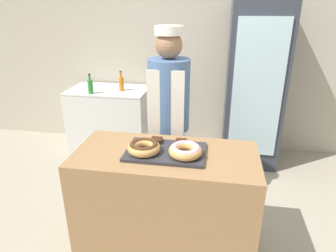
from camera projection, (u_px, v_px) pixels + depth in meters
ground_plane at (166, 246)px, 2.58m from camera, size 14.00×14.00×0.00m
wall_back at (193, 51)px, 4.02m from camera, size 8.00×0.06×2.70m
display_counter at (166, 203)px, 2.41m from camera, size 1.38×0.66×0.90m
serving_tray at (166, 152)px, 2.24m from camera, size 0.59×0.38×0.02m
donut_chocolate_glaze at (144, 147)px, 2.19m from camera, size 0.24×0.24×0.08m
donut_light_glaze at (185, 150)px, 2.14m from camera, size 0.24×0.24×0.08m
brownie_back_left at (156, 140)px, 2.36m from camera, size 0.09×0.09×0.03m
brownie_back_right at (181, 142)px, 2.33m from camera, size 0.09×0.09×0.03m
baker_person at (169, 120)px, 2.78m from camera, size 0.38×0.38×1.77m
beverage_fridge at (254, 87)px, 3.66m from camera, size 0.67×0.63×1.98m
chest_freezer at (111, 120)px, 4.17m from camera, size 1.05×0.67×0.88m
bottle_orange at (121, 83)px, 3.90m from camera, size 0.06×0.06×0.26m
bottle_green at (90, 86)px, 3.77m from camera, size 0.06×0.06×0.25m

